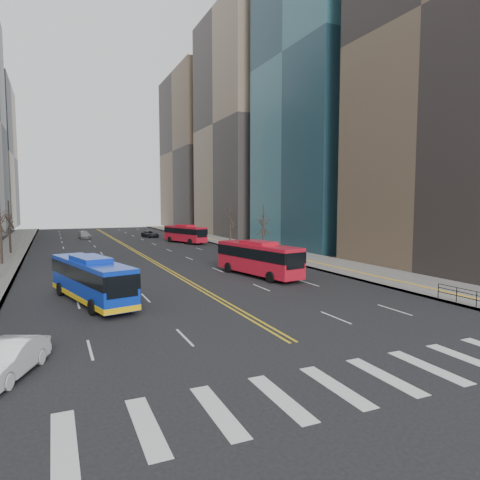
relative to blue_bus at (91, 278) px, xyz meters
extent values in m
plane|color=black|center=(8.40, -18.10, -1.68)|extent=(220.00, 220.00, 0.00)
cube|color=gray|center=(25.90, 26.90, -1.61)|extent=(7.00, 130.00, 0.15)
cube|color=gray|center=(-8.10, 26.90, -1.61)|extent=(5.00, 130.00, 0.15)
cube|color=silver|center=(-2.23, -18.10, -1.68)|extent=(0.70, 4.00, 0.01)
cube|color=silver|center=(0.13, -18.10, -1.68)|extent=(0.70, 4.00, 0.01)
cube|color=silver|center=(2.49, -18.10, -1.68)|extent=(0.70, 4.00, 0.01)
cube|color=silver|center=(4.86, -18.10, -1.68)|extent=(0.70, 4.00, 0.01)
cube|color=silver|center=(7.22, -18.10, -1.68)|extent=(0.70, 4.00, 0.01)
cube|color=silver|center=(9.58, -18.10, -1.68)|extent=(0.70, 4.00, 0.01)
cube|color=silver|center=(11.95, -18.10, -1.68)|extent=(0.70, 4.00, 0.01)
cube|color=silver|center=(14.31, -18.10, -1.68)|extent=(0.70, 4.00, 0.01)
cube|color=gold|center=(8.20, 36.90, -1.68)|extent=(0.15, 100.00, 0.01)
cube|color=gold|center=(8.60, 36.90, -1.68)|extent=(0.15, 100.00, 0.01)
cube|color=#31626F|center=(39.40, 25.90, 27.32)|extent=(20.00, 22.00, 58.00)
cube|color=#85735C|center=(38.40, 52.90, 21.32)|extent=(20.00, 26.00, 46.00)
cube|color=brown|center=(37.40, 84.90, 19.32)|extent=(18.00, 30.00, 42.00)
cube|color=black|center=(22.70, -12.10, -0.53)|extent=(0.04, 6.00, 0.04)
cylinder|color=black|center=(22.70, -12.10, -1.03)|extent=(0.06, 0.06, 1.00)
cylinder|color=black|center=(22.70, -10.60, -1.03)|extent=(0.06, 0.06, 1.00)
cylinder|color=black|center=(22.70, -9.10, -1.03)|extent=(0.06, 0.06, 1.00)
cylinder|color=black|center=(-7.60, 22.90, 0.32)|extent=(0.28, 0.28, 4.00)
cylinder|color=black|center=(-7.60, 33.90, 0.22)|extent=(0.28, 0.28, 3.80)
cylinder|color=black|center=(24.40, 21.90, 0.07)|extent=(0.28, 0.28, 3.50)
cylinder|color=black|center=(24.40, 33.90, 0.19)|extent=(0.28, 0.28, 3.75)
cube|color=#0C30BC|center=(0.00, 0.00, -0.05)|extent=(4.87, 11.13, 2.56)
cube|color=black|center=(0.00, 0.00, 0.47)|extent=(4.94, 11.16, 0.93)
cube|color=#0C30BC|center=(0.00, 0.00, 1.33)|extent=(2.70, 4.15, 0.40)
cube|color=yellow|center=(0.00, 0.00, -1.13)|extent=(4.94, 11.16, 0.35)
cylinder|color=black|center=(-0.25, -3.66, -1.18)|extent=(0.54, 1.04, 1.00)
cylinder|color=black|center=(1.96, -3.11, -1.18)|extent=(0.54, 1.04, 1.00)
cylinder|color=black|center=(-1.96, 3.11, -1.18)|extent=(0.54, 1.04, 1.00)
cylinder|color=black|center=(0.25, 3.66, -1.18)|extent=(0.54, 1.04, 1.00)
cube|color=red|center=(15.27, 4.87, 0.01)|extent=(4.28, 10.67, 2.68)
cube|color=black|center=(15.27, 4.87, 0.55)|extent=(4.34, 10.70, 0.97)
cube|color=red|center=(15.27, 4.87, 1.45)|extent=(2.54, 3.93, 0.40)
cylinder|color=black|center=(14.74, 1.38, -1.18)|extent=(0.48, 1.04, 1.00)
cylinder|color=black|center=(17.06, 1.82, -1.18)|extent=(0.48, 1.04, 1.00)
cylinder|color=black|center=(13.49, 7.92, -1.18)|extent=(0.48, 1.04, 1.00)
cylinder|color=black|center=(15.81, 8.37, -1.18)|extent=(0.48, 1.04, 1.00)
cube|color=red|center=(18.47, 39.78, -0.08)|extent=(5.06, 10.03, 2.51)
cube|color=black|center=(18.47, 39.78, 0.44)|extent=(5.12, 10.07, 0.91)
cube|color=red|center=(18.47, 39.78, 1.27)|extent=(2.73, 3.81, 0.40)
cylinder|color=black|center=(18.35, 36.45, -1.18)|extent=(0.59, 1.04, 1.00)
cylinder|color=black|center=(20.48, 37.11, -1.18)|extent=(0.59, 1.04, 1.00)
cylinder|color=black|center=(16.47, 42.44, -1.18)|extent=(0.59, 1.04, 1.00)
cylinder|color=black|center=(18.60, 43.11, -1.18)|extent=(0.59, 1.04, 1.00)
imported|color=white|center=(-4.10, -12.10, -0.97)|extent=(3.13, 4.55, 1.42)
imported|color=black|center=(20.90, 15.60, -1.03)|extent=(2.87, 4.10, 1.30)
imported|color=gray|center=(3.30, 56.71, -0.98)|extent=(2.40, 5.00, 1.40)
imported|color=black|center=(15.51, 54.20, -1.03)|extent=(3.15, 5.02, 1.29)
camera|label=1|loc=(-2.32, -30.86, 5.21)|focal=32.00mm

